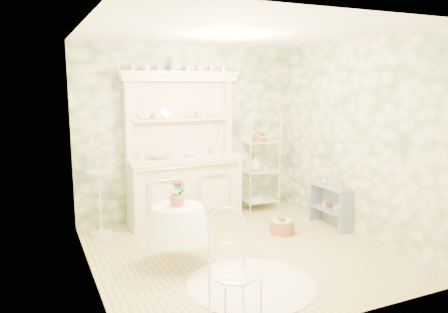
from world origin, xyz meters
name	(u,v)px	position (x,y,z in m)	size (l,w,h in m)	color
floor	(240,252)	(0.00, 0.00, 0.00)	(3.60, 3.60, 0.00)	#CFBA7E
ceiling	(242,32)	(0.00, 0.00, 2.70)	(3.60, 3.60, 0.00)	white
wall_left	(88,157)	(-1.80, 0.00, 1.35)	(3.60, 3.60, 0.00)	#F2ECCB
wall_right	(357,139)	(1.80, 0.00, 1.35)	(3.60, 3.60, 0.00)	#F2ECCB
wall_back	(190,132)	(0.00, 1.80, 1.35)	(3.60, 3.60, 0.00)	#F2ECCB
wall_front	(337,174)	(0.00, -1.80, 1.35)	(3.60, 3.60, 0.00)	#F2ECCB
kitchen_dresser	(184,148)	(-0.20, 1.52, 1.15)	(1.87, 0.61, 2.29)	silver
bakers_rack	(260,153)	(1.16, 1.61, 0.96)	(0.60, 0.43, 1.93)	white
side_shelf	(331,207)	(1.68, 0.35, 0.30)	(0.26, 0.70, 0.60)	#808BA5
round_table	(178,235)	(-0.84, -0.05, 0.36)	(0.66, 0.66, 0.72)	white
cafe_chair	(235,278)	(-0.79, -1.47, 0.42)	(0.38, 0.38, 0.85)	white
birdcage_stand	(99,188)	(-1.50, 1.37, 0.69)	(0.32, 0.32, 1.37)	white
floor_basket	(282,226)	(0.85, 0.38, 0.11)	(0.35, 0.35, 0.23)	#A4643D
lace_rug	(251,284)	(-0.30, -0.87, 0.01)	(1.38, 1.38, 0.01)	white
bowl_floral	(159,158)	(-0.60, 1.48, 1.02)	(0.34, 0.34, 0.08)	white
bowl_white	(190,156)	(-0.12, 1.49, 1.02)	(0.21, 0.21, 0.07)	white
cup_left	(157,117)	(-0.57, 1.68, 1.61)	(0.13, 0.13, 0.10)	white
cup_right	(199,116)	(0.10, 1.68, 1.61)	(0.11, 0.11, 0.10)	white
potted_geranium	(178,194)	(-0.82, -0.03, 0.85)	(0.16, 0.11, 0.30)	#3F7238
bottle_amber	(343,185)	(1.68, 0.11, 0.68)	(0.06, 0.06, 0.16)	#BC7C4C
bottle_blue	(332,184)	(1.68, 0.34, 0.65)	(0.05, 0.05, 0.10)	#89B0C0
bottle_glass	(325,182)	(1.68, 0.52, 0.65)	(0.07, 0.07, 0.10)	silver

